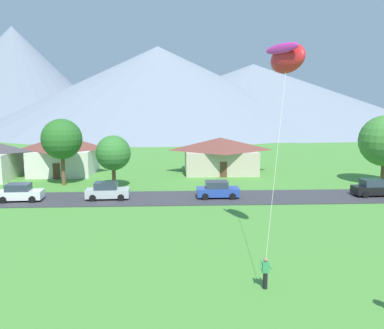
# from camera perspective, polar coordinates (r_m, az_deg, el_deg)

# --- Properties ---
(road_strip) EXTENTS (160.00, 6.09, 0.08)m
(road_strip) POSITION_cam_1_polar(r_m,az_deg,el_deg) (41.08, -2.42, -4.69)
(road_strip) COLOR #38383D
(road_strip) RESTS_ON ground
(mountain_central_ridge) EXTENTS (75.98, 75.98, 38.43)m
(mountain_central_ridge) POSITION_cam_1_polar(r_m,az_deg,el_deg) (180.05, -23.50, 11.23)
(mountain_central_ridge) COLOR slate
(mountain_central_ridge) RESTS_ON ground
(mountain_west_ridge) EXTENTS (91.07, 91.07, 27.17)m
(mountain_west_ridge) POSITION_cam_1_polar(r_m,az_deg,el_deg) (180.99, -3.77, 10.14)
(mountain_west_ridge) COLOR gray
(mountain_west_ridge) RESTS_ON ground
(mountain_far_east_ridge) EXTENTS (119.62, 119.62, 28.15)m
(mountain_far_east_ridge) POSITION_cam_1_polar(r_m,az_deg,el_deg) (145.47, -4.74, 10.62)
(mountain_far_east_ridge) COLOR gray
(mountain_far_east_ridge) RESTS_ON ground
(mountain_east_ridge) EXTENTS (132.11, 132.11, 23.43)m
(mountain_east_ridge) POSITION_cam_1_polar(r_m,az_deg,el_deg) (161.55, 8.44, 9.55)
(mountain_east_ridge) COLOR gray
(mountain_east_ridge) RESTS_ON ground
(house_leftmost) EXTENTS (8.49, 8.21, 5.16)m
(house_leftmost) POSITION_cam_1_polar(r_m,az_deg,el_deg) (56.99, -17.44, 1.42)
(house_leftmost) COLOR silver
(house_leftmost) RESTS_ON ground
(house_right_center) EXTENTS (10.18, 7.63, 4.78)m
(house_right_center) POSITION_cam_1_polar(r_m,az_deg,el_deg) (55.39, 3.97, 1.40)
(house_right_center) COLOR beige
(house_right_center) RESTS_ON ground
(tree_near_left) EXTENTS (4.61, 4.61, 7.67)m
(tree_near_left) POSITION_cam_1_polar(r_m,az_deg,el_deg) (48.91, -17.72, 3.38)
(tree_near_left) COLOR brown
(tree_near_left) RESTS_ON ground
(tree_center) EXTENTS (3.87, 3.87, 5.92)m
(tree_center) POSITION_cam_1_polar(r_m,az_deg,el_deg) (45.87, -10.93, 1.57)
(tree_center) COLOR brown
(tree_center) RESTS_ON ground
(parked_car_blue_west_end) EXTENTS (4.21, 2.09, 1.68)m
(parked_car_blue_west_end) POSITION_cam_1_polar(r_m,az_deg,el_deg) (40.97, 3.59, -3.55)
(parked_car_blue_west_end) COLOR #2847A8
(parked_car_blue_west_end) RESTS_ON road_strip
(parked_car_silver_mid_west) EXTENTS (4.26, 2.19, 1.68)m
(parked_car_silver_mid_west) POSITION_cam_1_polar(r_m,az_deg,el_deg) (41.22, -11.73, -3.65)
(parked_car_silver_mid_west) COLOR #B7BCC1
(parked_car_silver_mid_west) RESTS_ON road_strip
(parked_car_white_mid_east) EXTENTS (4.26, 2.20, 1.68)m
(parked_car_white_mid_east) POSITION_cam_1_polar(r_m,az_deg,el_deg) (43.02, -22.88, -3.65)
(parked_car_white_mid_east) COLOR white
(parked_car_white_mid_east) RESTS_ON road_strip
(parked_car_black_east_end) EXTENTS (4.28, 2.24, 1.68)m
(parked_car_black_east_end) POSITION_cam_1_polar(r_m,az_deg,el_deg) (45.68, 24.01, -3.02)
(parked_car_black_east_end) COLOR black
(parked_car_black_east_end) RESTS_ON road_strip
(kite_flyer_with_kite) EXTENTS (3.88, 7.64, 13.31)m
(kite_flyer_with_kite) POSITION_cam_1_polar(r_m,az_deg,el_deg) (26.50, 13.04, 13.95)
(kite_flyer_with_kite) COLOR black
(kite_flyer_with_kite) RESTS_ON ground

